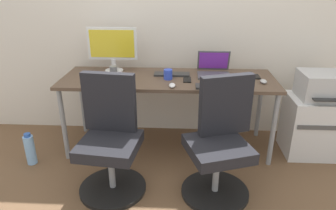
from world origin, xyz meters
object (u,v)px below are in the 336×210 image
at_px(office_chair_right, 220,144).
at_px(side_cabinet, 313,126).
at_px(water_bottle_on_floor, 30,149).
at_px(desktop_monitor, 112,46).
at_px(office_chair_left, 110,140).
at_px(coffee_mug, 168,74).
at_px(printer, 321,86).
at_px(open_laptop, 214,69).

bearing_deg(office_chair_right, side_cabinet, 33.04).
xyz_separation_m(water_bottle_on_floor, desktop_monitor, (0.70, 0.57, 0.84)).
bearing_deg(office_chair_left, office_chair_right, -0.19).
xyz_separation_m(office_chair_right, desktop_monitor, (-0.99, 0.85, 0.56)).
relative_size(side_cabinet, coffee_mug, 6.27).
distance_m(side_cabinet, water_bottle_on_floor, 2.67).
distance_m(side_cabinet, printer, 0.41).
xyz_separation_m(side_cabinet, printer, (0.00, -0.00, 0.41)).
height_order(office_chair_right, water_bottle_on_floor, office_chair_right).
height_order(office_chair_left, office_chair_right, same).
bearing_deg(desktop_monitor, coffee_mug, -22.33).
height_order(office_chair_left, water_bottle_on_floor, office_chair_left).
distance_m(office_chair_right, water_bottle_on_floor, 1.73).
bearing_deg(side_cabinet, water_bottle_on_floor, -172.58).
bearing_deg(printer, side_cabinet, 90.00).
relative_size(office_chair_right, desktop_monitor, 1.96).
relative_size(printer, water_bottle_on_floor, 1.29).
relative_size(office_chair_right, printer, 2.35).
xyz_separation_m(water_bottle_on_floor, coffee_mug, (1.25, 0.34, 0.63)).
bearing_deg(open_laptop, coffee_mug, -160.01).
distance_m(office_chair_left, office_chair_right, 0.86).
distance_m(side_cabinet, coffee_mug, 1.48).
relative_size(side_cabinet, printer, 1.44).
xyz_separation_m(side_cabinet, desktop_monitor, (-1.95, 0.23, 0.70)).
xyz_separation_m(office_chair_right, printer, (0.96, 0.62, 0.27)).
bearing_deg(water_bottle_on_floor, office_chair_right, -9.39).
distance_m(desktop_monitor, open_laptop, 1.01).
bearing_deg(desktop_monitor, printer, -6.62).
bearing_deg(coffee_mug, side_cabinet, 0.09).
xyz_separation_m(side_cabinet, open_laptop, (-0.96, 0.15, 0.50)).
distance_m(office_chair_left, side_cabinet, 1.92).
bearing_deg(desktop_monitor, side_cabinet, -6.60).
relative_size(office_chair_left, side_cabinet, 1.63).
distance_m(office_chair_left, water_bottle_on_floor, 0.92).
distance_m(office_chair_right, coffee_mug, 0.84).
bearing_deg(office_chair_right, desktop_monitor, 139.37).
xyz_separation_m(office_chair_right, water_bottle_on_floor, (-1.69, 0.28, -0.28)).
xyz_separation_m(office_chair_right, side_cabinet, (0.96, 0.62, -0.13)).
relative_size(water_bottle_on_floor, desktop_monitor, 0.65).
height_order(office_chair_right, coffee_mug, office_chair_right).
distance_m(printer, coffee_mug, 1.40).
height_order(water_bottle_on_floor, open_laptop, open_laptop).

